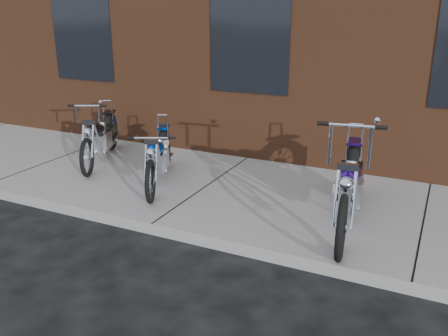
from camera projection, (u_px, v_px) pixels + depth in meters
The scene contains 5 objects.
ground at pixel (152, 235), 5.85m from camera, with size 120.00×120.00×0.00m, color black.
sidewalk at pixel (208, 190), 7.10m from camera, with size 22.00×3.00×0.15m, color gray.
chopper_purple at pixel (349, 189), 5.69m from camera, with size 0.63×2.48×1.40m.
chopper_blue at pixel (159, 158), 7.07m from camera, with size 0.98×1.94×0.91m.
chopper_third at pixel (101, 139), 8.08m from camera, with size 0.99×2.00×1.09m.
Camera 1 is at (3.09, -4.37, 2.66)m, focal length 38.00 mm.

